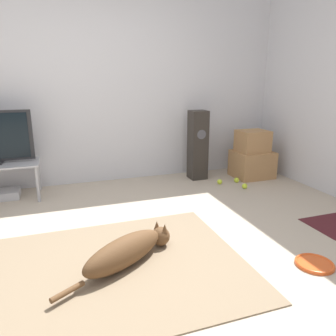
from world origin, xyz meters
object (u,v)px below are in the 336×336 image
frisbee (315,264)px  tennis_ball_loose_on_carpet (237,180)px  tennis_ball_near_speaker (220,182)px  dog (128,250)px  tennis_ball_by_boxes (245,186)px  cardboard_box_lower (252,164)px  game_console (4,194)px  cardboard_box_upper (253,141)px  floor_speaker (198,145)px

frisbee → tennis_ball_loose_on_carpet: 1.99m
tennis_ball_near_speaker → tennis_ball_loose_on_carpet: bearing=-1.9°
dog → tennis_ball_by_boxes: bearing=35.0°
dog → cardboard_box_lower: size_ratio=1.83×
tennis_ball_loose_on_carpet → game_console: 2.84m
cardboard_box_upper → game_console: (-3.13, 0.20, -0.46)m
floor_speaker → dog: bearing=-126.8°
dog → floor_speaker: floor_speaker is taller
dog → frisbee: 1.37m
game_console → dog: bearing=-60.6°
floor_speaker → tennis_ball_near_speaker: (0.16, -0.35, -0.43)m
cardboard_box_lower → tennis_ball_loose_on_carpet: size_ratio=7.73×
frisbee → game_console: 3.27m
tennis_ball_near_speaker → game_console: game_console is taller
floor_speaker → tennis_ball_by_boxes: floor_speaker is taller
frisbee → tennis_ball_by_boxes: (0.46, 1.68, 0.02)m
cardboard_box_lower → tennis_ball_near_speaker: cardboard_box_lower is taller
floor_speaker → game_console: size_ratio=2.80×
dog → frisbee: (1.29, -0.45, -0.11)m
floor_speaker → tennis_ball_by_boxes: (0.37, -0.61, -0.43)m
game_console → frisbee: bearing=-44.6°
tennis_ball_near_speaker → tennis_ball_loose_on_carpet: same height
game_console → cardboard_box_lower: bearing=-3.6°
cardboard_box_lower → tennis_ball_loose_on_carpet: cardboard_box_lower is taller
cardboard_box_upper → tennis_ball_loose_on_carpet: (-0.31, -0.16, -0.47)m
frisbee → floor_speaker: floor_speaker is taller
tennis_ball_by_boxes → tennis_ball_loose_on_carpet: bearing=82.3°
tennis_ball_loose_on_carpet → game_console: game_console is taller
floor_speaker → frisbee: bearing=-92.0°
cardboard_box_lower → tennis_ball_near_speaker: bearing=-164.7°
tennis_ball_near_speaker → dog: bearing=-136.0°
dog → floor_speaker: bearing=53.2°
cardboard_box_upper → game_console: cardboard_box_upper is taller
cardboard_box_upper → game_console: size_ratio=1.18×
floor_speaker → tennis_ball_loose_on_carpet: 0.69m
tennis_ball_by_boxes → tennis_ball_near_speaker: same height
cardboard_box_lower → tennis_ball_near_speaker: size_ratio=7.73×
cardboard_box_lower → game_console: 3.16m
cardboard_box_upper → floor_speaker: (-0.72, 0.20, -0.04)m
cardboard_box_lower → game_console: bearing=176.4°
cardboard_box_lower → tennis_ball_by_boxes: 0.58m
dog → game_console: 2.12m
tennis_ball_by_boxes → tennis_ball_loose_on_carpet: same height
cardboard_box_lower → cardboard_box_upper: size_ratio=1.31×
frisbee → game_console: bearing=135.4°
cardboard_box_upper → tennis_ball_by_boxes: bearing=-130.1°
dog → tennis_ball_by_boxes: dog is taller
floor_speaker → tennis_ball_loose_on_carpet: (0.41, -0.36, -0.43)m
tennis_ball_by_boxes → tennis_ball_near_speaker: size_ratio=1.00×
tennis_ball_loose_on_carpet → game_console: (-2.82, 0.37, 0.01)m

